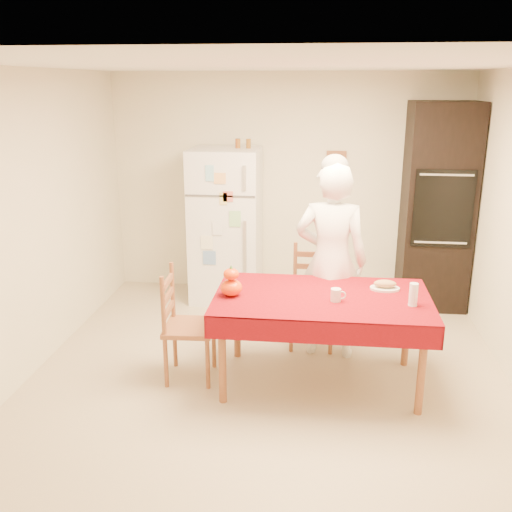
% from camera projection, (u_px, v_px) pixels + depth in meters
% --- Properties ---
extents(floor, '(4.50, 4.50, 0.00)m').
position_uv_depth(floor, '(268.00, 380.00, 4.75)').
color(floor, '#C0AE8B').
rests_on(floor, ground).
extents(room_shell, '(4.02, 4.52, 2.51)m').
position_uv_depth(room_shell, '(269.00, 188.00, 4.28)').
color(room_shell, beige).
rests_on(room_shell, ground).
extents(refrigerator, '(0.75, 0.74, 1.70)m').
position_uv_depth(refrigerator, '(226.00, 225.00, 6.36)').
color(refrigerator, white).
rests_on(refrigerator, floor).
extents(oven_cabinet, '(0.70, 0.62, 2.20)m').
position_uv_depth(oven_cabinet, '(437.00, 207.00, 6.09)').
color(oven_cabinet, black).
rests_on(oven_cabinet, floor).
extents(dining_table, '(1.70, 1.00, 0.76)m').
position_uv_depth(dining_table, '(322.00, 304.00, 4.52)').
color(dining_table, brown).
rests_on(dining_table, floor).
extents(chair_far, '(0.43, 0.41, 0.95)m').
position_uv_depth(chair_far, '(313.00, 292.00, 5.31)').
color(chair_far, brown).
rests_on(chair_far, floor).
extents(chair_left, '(0.42, 0.44, 0.95)m').
position_uv_depth(chair_left, '(182.00, 321.00, 4.67)').
color(chair_left, brown).
rests_on(chair_left, floor).
extents(seated_woman, '(0.68, 0.48, 1.75)m').
position_uv_depth(seated_woman, '(331.00, 261.00, 4.99)').
color(seated_woman, white).
rests_on(seated_woman, floor).
extents(coffee_mug, '(0.08, 0.08, 0.10)m').
position_uv_depth(coffee_mug, '(336.00, 295.00, 4.38)').
color(coffee_mug, silver).
rests_on(coffee_mug, dining_table).
extents(pumpkin_lower, '(0.18, 0.18, 0.13)m').
position_uv_depth(pumpkin_lower, '(231.00, 288.00, 4.50)').
color(pumpkin_lower, '#C85204').
rests_on(pumpkin_lower, dining_table).
extents(pumpkin_upper, '(0.12, 0.12, 0.09)m').
position_uv_depth(pumpkin_upper, '(231.00, 274.00, 4.46)').
color(pumpkin_upper, '#C45304').
rests_on(pumpkin_upper, pumpkin_lower).
extents(wine_glass, '(0.07, 0.07, 0.18)m').
position_uv_depth(wine_glass, '(413.00, 294.00, 4.29)').
color(wine_glass, white).
rests_on(wine_glass, dining_table).
extents(bread_plate, '(0.24, 0.24, 0.02)m').
position_uv_depth(bread_plate, '(385.00, 288.00, 4.64)').
color(bread_plate, silver).
rests_on(bread_plate, dining_table).
extents(bread_loaf, '(0.18, 0.10, 0.06)m').
position_uv_depth(bread_loaf, '(385.00, 284.00, 4.63)').
color(bread_loaf, tan).
rests_on(bread_loaf, bread_plate).
extents(spice_jar_left, '(0.05, 0.05, 0.10)m').
position_uv_depth(spice_jar_left, '(238.00, 143.00, 6.13)').
color(spice_jar_left, brown).
rests_on(spice_jar_left, refrigerator).
extents(spice_jar_mid, '(0.05, 0.05, 0.10)m').
position_uv_depth(spice_jar_mid, '(238.00, 143.00, 6.13)').
color(spice_jar_mid, '#92551A').
rests_on(spice_jar_mid, refrigerator).
extents(spice_jar_right, '(0.05, 0.05, 0.10)m').
position_uv_depth(spice_jar_right, '(248.00, 144.00, 6.12)').
color(spice_jar_right, brown).
rests_on(spice_jar_right, refrigerator).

